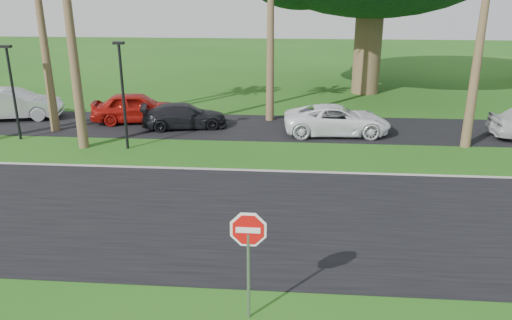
{
  "coord_description": "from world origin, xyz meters",
  "views": [
    {
      "loc": [
        1.4,
        -12.03,
        6.72
      ],
      "look_at": [
        0.23,
        2.18,
        1.8
      ],
      "focal_mm": 35.0,
      "sensor_mm": 36.0,
      "label": 1
    }
  ],
  "objects_px": {
    "car_minivan": "(337,120)",
    "stop_sign_near": "(248,244)",
    "car_silver": "(13,105)",
    "car_red": "(137,108)",
    "car_dark": "(184,116)"
  },
  "relations": [
    {
      "from": "car_minivan",
      "to": "car_red",
      "type": "bearing_deg",
      "value": 78.1
    },
    {
      "from": "car_silver",
      "to": "car_minivan",
      "type": "distance_m",
      "value": 17.21
    },
    {
      "from": "stop_sign_near",
      "to": "car_minivan",
      "type": "xyz_separation_m",
      "value": [
        2.88,
        14.51,
        -1.07
      ]
    },
    {
      "from": "car_red",
      "to": "car_dark",
      "type": "relative_size",
      "value": 1.09
    },
    {
      "from": "car_silver",
      "to": "car_red",
      "type": "xyz_separation_m",
      "value": [
        6.83,
        -0.04,
        -0.03
      ]
    },
    {
      "from": "stop_sign_near",
      "to": "car_red",
      "type": "height_order",
      "value": "stop_sign_near"
    },
    {
      "from": "stop_sign_near",
      "to": "car_silver",
      "type": "xyz_separation_m",
      "value": [
        -14.27,
        16.04,
        -0.96
      ]
    },
    {
      "from": "stop_sign_near",
      "to": "car_dark",
      "type": "distance_m",
      "value": 15.83
    },
    {
      "from": "car_red",
      "to": "car_minivan",
      "type": "xyz_separation_m",
      "value": [
        10.31,
        -1.48,
        -0.09
      ]
    },
    {
      "from": "stop_sign_near",
      "to": "car_dark",
      "type": "bearing_deg",
      "value": 107.34
    },
    {
      "from": "car_minivan",
      "to": "car_silver",
      "type": "bearing_deg",
      "value": 81.2
    },
    {
      "from": "car_dark",
      "to": "car_minivan",
      "type": "xyz_separation_m",
      "value": [
        7.58,
        -0.56,
        0.09
      ]
    },
    {
      "from": "car_minivan",
      "to": "stop_sign_near",
      "type": "bearing_deg",
      "value": 165.07
    },
    {
      "from": "car_dark",
      "to": "stop_sign_near",
      "type": "bearing_deg",
      "value": -176.43
    },
    {
      "from": "stop_sign_near",
      "to": "car_red",
      "type": "xyz_separation_m",
      "value": [
        -7.44,
        15.99,
        -0.98
      ]
    }
  ]
}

